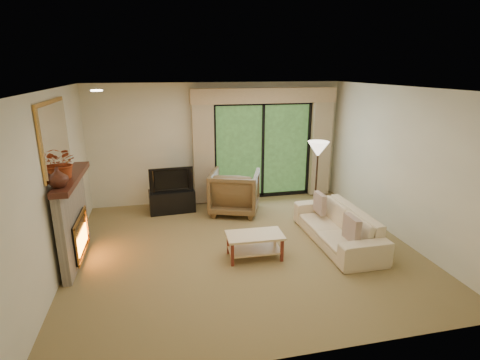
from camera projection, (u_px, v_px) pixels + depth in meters
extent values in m
plane|color=olive|center=(244.00, 248.00, 6.24)|extent=(5.50, 5.50, 0.00)
plane|color=white|center=(244.00, 88.00, 5.50)|extent=(5.50, 5.50, 0.00)
plane|color=beige|center=(218.00, 143.00, 8.21)|extent=(5.00, 0.00, 5.00)
plane|color=beige|center=(304.00, 243.00, 3.53)|extent=(5.00, 0.00, 5.00)
plane|color=beige|center=(55.00, 185.00, 5.30)|extent=(0.00, 5.00, 5.00)
plane|color=beige|center=(399.00, 164.00, 6.44)|extent=(0.00, 5.00, 5.00)
cube|color=tan|center=(203.00, 150.00, 8.01)|extent=(0.45, 0.18, 2.35)
cube|color=tan|center=(321.00, 145.00, 8.57)|extent=(0.45, 0.18, 2.35)
cube|color=tan|center=(265.00, 95.00, 7.99)|extent=(3.20, 0.24, 0.32)
cube|color=black|center=(172.00, 201.00, 7.78)|extent=(0.95, 0.48, 0.46)
imported|color=black|center=(171.00, 179.00, 7.64)|extent=(0.89, 0.17, 0.51)
imported|color=brown|center=(235.00, 192.00, 7.68)|extent=(1.23, 1.24, 0.89)
imported|color=beige|center=(337.00, 226.00, 6.38)|extent=(0.81, 2.05, 0.60)
cube|color=brown|center=(352.00, 229.00, 5.75)|extent=(0.10, 0.39, 0.39)
cube|color=brown|center=(320.00, 203.00, 6.86)|extent=(0.10, 0.37, 0.37)
imported|color=#401C12|center=(58.00, 177.00, 4.92)|extent=(0.30, 0.30, 0.27)
imported|color=#933616|center=(64.00, 163.00, 5.29)|extent=(0.51, 0.48, 0.45)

